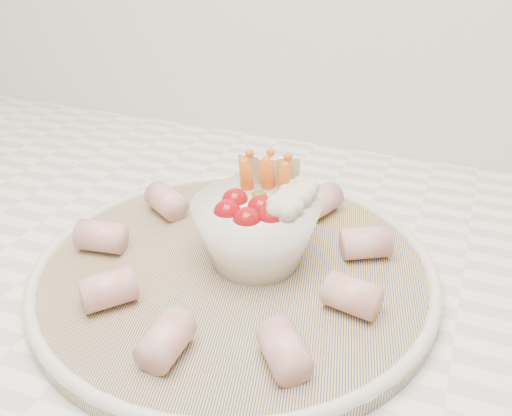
% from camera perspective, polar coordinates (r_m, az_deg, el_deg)
% --- Properties ---
extents(serving_platter, '(0.46, 0.46, 0.02)m').
position_cam_1_polar(serving_platter, '(0.55, -2.13, -6.20)').
color(serving_platter, navy).
rests_on(serving_platter, kitchen_counter).
extents(veggie_bowl, '(0.12, 0.12, 0.10)m').
position_cam_1_polar(veggie_bowl, '(0.54, 0.25, -1.84)').
color(veggie_bowl, white).
rests_on(veggie_bowl, serving_platter).
extents(cured_meat_rolls, '(0.30, 0.31, 0.03)m').
position_cam_1_polar(cured_meat_rolls, '(0.54, -2.16, -4.51)').
color(cured_meat_rolls, '#BE575C').
rests_on(cured_meat_rolls, serving_platter).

